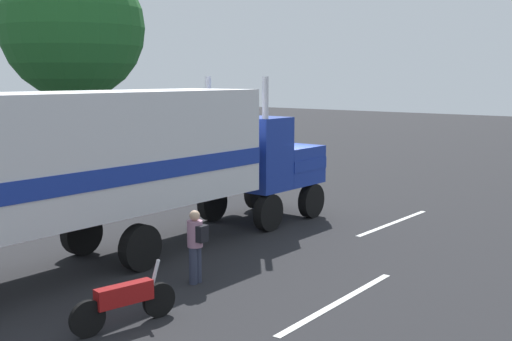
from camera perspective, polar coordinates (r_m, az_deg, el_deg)
The scene contains 7 objects.
ground_plane at distance 20.55m, azimuth 0.93°, elevation -4.26°, with size 120.00×120.00×0.00m, color #232326.
lane_stripe_near at distance 20.30m, azimuth 12.19°, elevation -4.59°, with size 4.40×0.16×0.01m, color silver.
lane_stripe_mid at distance 13.19m, azimuth 7.43°, elevation -11.57°, with size 4.40×0.16×0.01m, color silver.
semi_truck at distance 15.73m, azimuth -12.85°, elevation 0.99°, with size 14.23×3.22×4.50m.
person_bystander at distance 14.02m, azimuth -5.40°, elevation -6.51°, with size 0.34×0.46×1.63m.
motorcycle at distance 11.98m, azimuth -11.62°, elevation -11.33°, with size 2.10×0.46×1.12m.
tree_left at distance 29.53m, azimuth -16.04°, elevation 12.13°, with size 6.22×6.22×9.73m.
Camera 1 is at (-15.70, -12.48, 4.48)m, focal length 44.80 mm.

